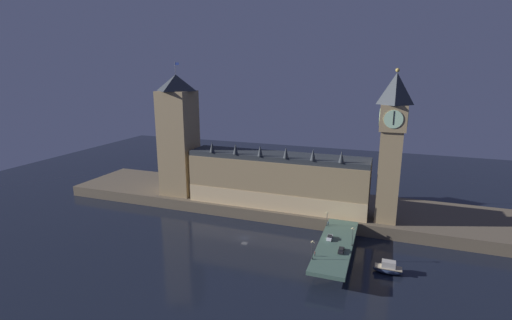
% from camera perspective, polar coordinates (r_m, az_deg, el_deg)
% --- Properties ---
extents(ground_plane, '(400.00, 400.00, 0.00)m').
position_cam_1_polar(ground_plane, '(158.17, -1.81, -11.86)').
color(ground_plane, black).
extents(embankment, '(220.00, 42.00, 5.30)m').
position_cam_1_polar(embankment, '(191.16, 2.53, -6.43)').
color(embankment, brown).
rests_on(embankment, ground_plane).
extents(parliament_hall, '(84.40, 16.48, 30.04)m').
position_cam_1_polar(parliament_hall, '(175.47, 3.23, -3.07)').
color(parliament_hall, '#9E845B').
rests_on(parliament_hall, embankment).
extents(clock_tower, '(10.78, 10.89, 63.64)m').
position_cam_1_polar(clock_tower, '(161.15, 20.09, 2.37)').
color(clock_tower, '#9E845B').
rests_on(clock_tower, embankment).
extents(victoria_tower, '(16.33, 16.33, 66.94)m').
position_cam_1_polar(victoria_tower, '(193.64, -11.83, 3.74)').
color(victoria_tower, '#9E845B').
rests_on(victoria_tower, embankment).
extents(bridge, '(12.22, 46.00, 6.17)m').
position_cam_1_polar(bridge, '(143.33, 12.14, -13.09)').
color(bridge, '#476656').
rests_on(bridge, ground_plane).
extents(car_northbound_lead, '(1.94, 4.49, 1.50)m').
position_cam_1_polar(car_northbound_lead, '(144.86, 11.26, -11.62)').
color(car_northbound_lead, white).
rests_on(car_northbound_lead, bridge).
extents(car_southbound_lead, '(1.96, 4.76, 1.32)m').
position_cam_1_polar(car_southbound_lead, '(136.54, 12.97, -13.37)').
color(car_southbound_lead, black).
rests_on(car_southbound_lead, bridge).
extents(pedestrian_near_rail, '(0.38, 0.38, 1.81)m').
position_cam_1_polar(pedestrian_near_rail, '(131.88, 9.04, -14.03)').
color(pedestrian_near_rail, black).
rests_on(pedestrian_near_rail, bridge).
extents(pedestrian_far_rail, '(0.38, 0.38, 1.67)m').
position_cam_1_polar(pedestrian_far_rail, '(157.25, 11.05, -9.47)').
color(pedestrian_far_rail, black).
rests_on(pedestrian_far_rail, bridge).
extents(street_lamp_near, '(1.34, 0.60, 6.81)m').
position_cam_1_polar(street_lamp_near, '(128.34, 8.71, -13.18)').
color(street_lamp_near, '#2D3333').
rests_on(street_lamp_near, bridge).
extents(street_lamp_mid, '(1.34, 0.60, 7.12)m').
position_cam_1_polar(street_lamp_mid, '(140.16, 14.64, -11.01)').
color(street_lamp_mid, '#2D3333').
rests_on(street_lamp_mid, bridge).
extents(street_lamp_far, '(1.34, 0.60, 6.22)m').
position_cam_1_polar(street_lamp_far, '(155.02, 10.88, -8.60)').
color(street_lamp_far, '#2D3333').
rests_on(street_lamp_far, bridge).
extents(boat_downstream, '(10.14, 4.39, 4.44)m').
position_cam_1_polar(boat_downstream, '(140.29, 19.68, -15.46)').
color(boat_downstream, '#1E2842').
rests_on(boat_downstream, ground_plane).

